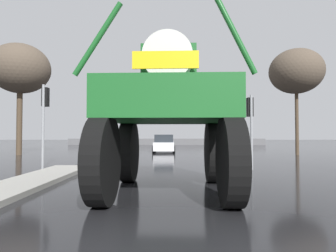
{
  "coord_description": "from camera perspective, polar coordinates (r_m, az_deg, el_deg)",
  "views": [
    {
      "loc": [
        0.18,
        -2.08,
        1.55
      ],
      "look_at": [
        0.21,
        8.92,
        1.87
      ],
      "focal_mm": 30.75,
      "sensor_mm": 36.0,
      "label": 1
    }
  ],
  "objects": [
    {
      "name": "ground_plane",
      "position": [
        20.14,
        -0.66,
        -6.06
      ],
      "size": [
        120.0,
        120.0,
        0.0
      ],
      "primitive_type": "plane",
      "color": "black"
    },
    {
      "name": "median_island",
      "position": [
        9.8,
        -26.63,
        -10.14
      ],
      "size": [
        1.57,
        8.76,
        0.15
      ],
      "primitive_type": "cube",
      "color": "#9E9B93",
      "rests_on": "ground"
    },
    {
      "name": "oversize_sprayer",
      "position": [
        7.83,
        0.03,
        2.84
      ],
      "size": [
        3.93,
        5.32,
        4.48
      ],
      "rotation": [
        0.0,
        0.0,
        1.53
      ],
      "color": "black",
      "rests_on": "ground"
    },
    {
      "name": "sedan_ahead",
      "position": [
        25.0,
        -0.95,
        -3.56
      ],
      "size": [
        1.9,
        4.11,
        1.52
      ],
      "rotation": [
        0.0,
        0.0,
        1.57
      ],
      "color": "silver",
      "rests_on": "ground"
    },
    {
      "name": "traffic_signal_near_left",
      "position": [
        13.88,
        -23.38,
        3.33
      ],
      "size": [
        0.24,
        0.54,
        3.73
      ],
      "color": "gray",
      "rests_on": "ground"
    },
    {
      "name": "traffic_signal_near_right",
      "position": [
        13.26,
        15.85,
        2.02
      ],
      "size": [
        0.24,
        0.54,
        3.28
      ],
      "color": "gray",
      "rests_on": "ground"
    },
    {
      "name": "bare_tree_left",
      "position": [
        24.83,
        -27.41,
        9.99
      ],
      "size": [
        4.4,
        4.4,
        8.39
      ],
      "color": "#473828",
      "rests_on": "ground"
    },
    {
      "name": "bare_tree_right",
      "position": [
        24.06,
        23.93,
        9.82
      ],
      "size": [
        3.97,
        3.97,
        7.98
      ],
      "color": "#473828",
      "rests_on": "ground"
    },
    {
      "name": "roadside_barrier",
      "position": [
        41.87,
        -0.39,
        -3.14
      ],
      "size": [
        28.7,
        0.24,
        0.9
      ],
      "primitive_type": "cube",
      "color": "#59595B",
      "rests_on": "ground"
    }
  ]
}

